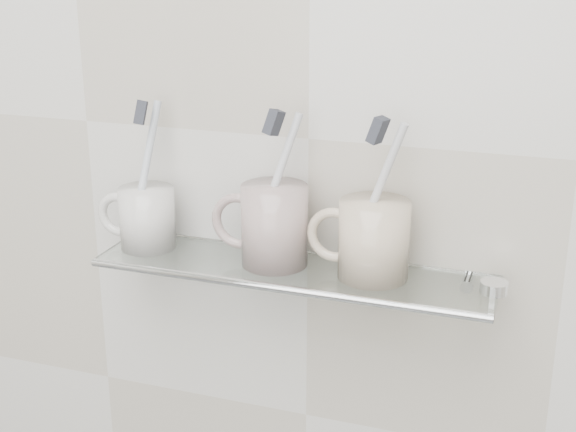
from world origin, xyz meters
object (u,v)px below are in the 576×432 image
at_px(mug_left, 147,218).
at_px(mug_center, 274,225).
at_px(shelf_glass, 292,271).
at_px(mug_right, 374,240).

xyz_separation_m(mug_left, mug_center, (0.18, 0.00, 0.01)).
distance_m(shelf_glass, mug_left, 0.21).
bearing_deg(mug_left, shelf_glass, 16.89).
relative_size(mug_left, mug_center, 0.79).
height_order(shelf_glass, mug_right, mug_right).
relative_size(shelf_glass, mug_center, 4.88).
xyz_separation_m(shelf_glass, mug_left, (-0.20, 0.00, 0.04)).
relative_size(shelf_glass, mug_right, 5.23).
bearing_deg(mug_left, mug_right, 18.30).
height_order(shelf_glass, mug_left, mug_left).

